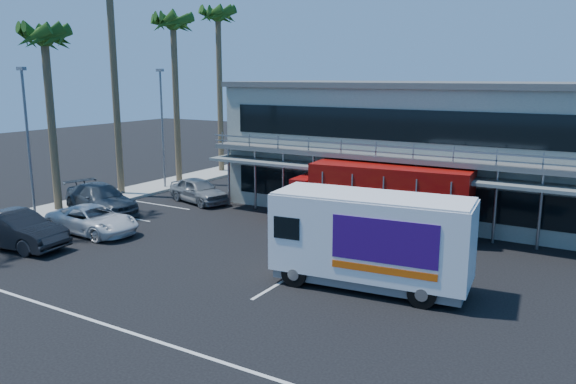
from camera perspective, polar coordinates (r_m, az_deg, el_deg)
The scene contains 14 objects.
ground at distance 22.52m, azimuth -5.03°, elevation -8.17°, with size 120.00×120.00×0.00m, color black.
building at distance 33.63m, azimuth 14.36°, elevation 4.56°, with size 22.40×12.00×7.30m.
curb_strip at distance 36.71m, azimuth -18.62°, elevation -0.78°, with size 3.00×32.00×0.16m, color #A5A399.
palm_c at distance 34.03m, azimuth -23.47°, elevation 13.43°, with size 2.80×2.80×10.75m.
palm_e at distance 40.67m, azimuth -11.57°, elevation 15.63°, with size 2.80×2.80×12.25m.
palm_f at distance 45.20m, azimuth -7.11°, elevation 16.50°, with size 2.80×2.80×13.25m.
light_pole_near at distance 32.42m, azimuth -24.92°, elevation 5.08°, with size 0.50×0.25×8.09m.
light_pole_far at distance 38.89m, azimuth -12.65°, elevation 6.82°, with size 0.50×0.25×8.09m.
red_truck at distance 28.08m, azimuth 8.96°, elevation -0.31°, with size 10.19×3.25×3.38m.
white_van at distance 20.61m, azimuth 8.39°, elevation -4.74°, with size 7.35×3.20×3.48m.
parked_car_b at distance 28.14m, azimuth -25.95°, elevation -3.48°, with size 1.77×5.08×1.67m, color black.
parked_car_c at distance 29.28m, azimuth -19.23°, elevation -2.69°, with size 2.28×4.94×1.37m, color silver.
parked_car_d at distance 33.43m, azimuth -18.50°, elevation -0.67°, with size 2.29×5.62×1.63m, color #333C44.
parked_car_e at distance 34.78m, azimuth -9.08°, elevation 0.17°, with size 1.80×4.46×1.52m, color gray.
Camera 1 is at (12.53, -17.07, 7.65)m, focal length 35.00 mm.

